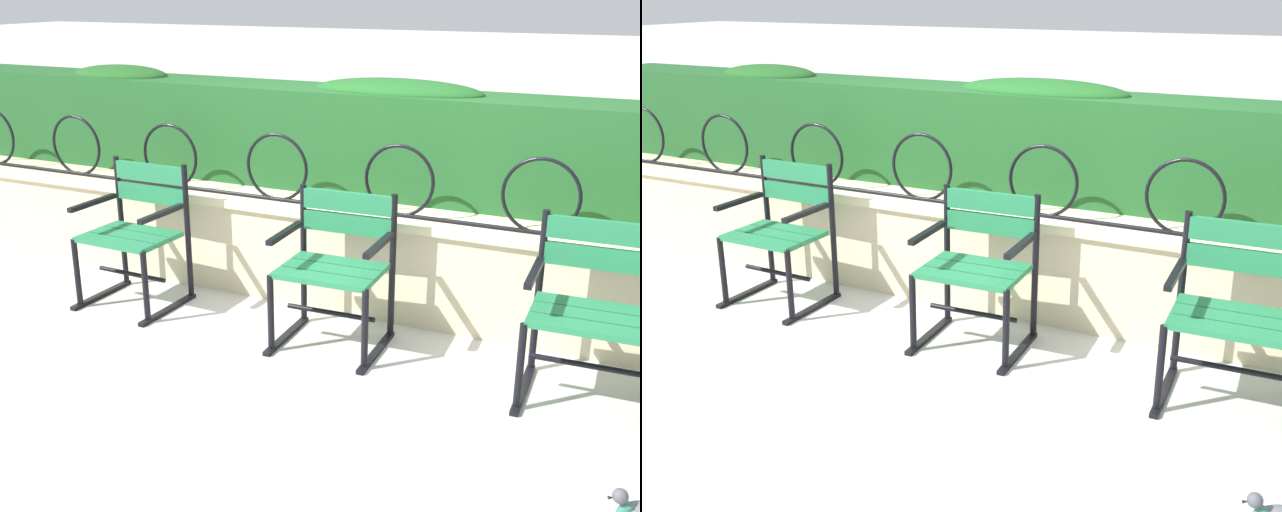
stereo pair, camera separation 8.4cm
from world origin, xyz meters
TOP-DOWN VIEW (x-y plane):
  - ground_plane at (0.00, 0.00)m, footprint 60.00×60.00m
  - stone_wall at (0.00, 0.75)m, footprint 7.39×0.41m
  - iron_arch_fence at (-0.17, 0.68)m, footprint 6.85×0.02m
  - hedge_row at (0.06, 1.18)m, footprint 7.25×0.51m
  - park_chair_left at (-1.33, 0.23)m, footprint 0.58×0.53m
  - park_chair_centre at (0.02, 0.22)m, footprint 0.60×0.54m
  - park_chair_right at (1.37, 0.18)m, footprint 0.64×0.54m

SIDE VIEW (x-z plane):
  - ground_plane at x=0.00m, z-range 0.00..0.00m
  - stone_wall at x=0.00m, z-range 0.00..0.63m
  - park_chair_centre at x=0.02m, z-range 0.04..0.87m
  - park_chair_left at x=-1.33m, z-range 0.03..0.89m
  - park_chair_right at x=1.37m, z-range 0.04..0.89m
  - iron_arch_fence at x=-0.17m, z-range 0.60..1.02m
  - hedge_row at x=0.06m, z-range 0.59..1.36m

